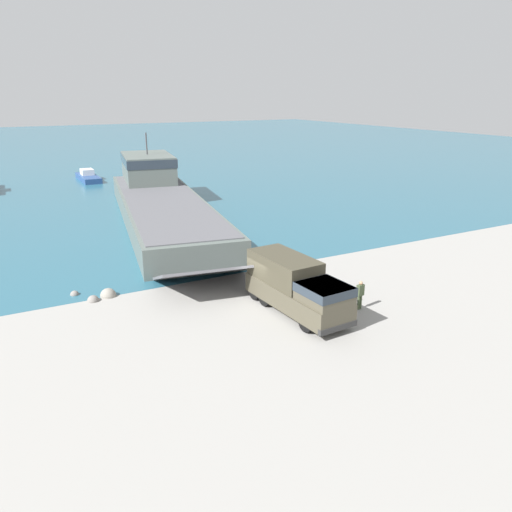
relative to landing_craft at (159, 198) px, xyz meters
name	(u,v)px	position (x,y,z in m)	size (l,w,h in m)	color
ground_plane	(260,299)	(-1.45, -23.85, -1.84)	(240.00, 240.00, 0.00)	gray
water_surface	(54,150)	(-1.45, 70.88, -1.84)	(240.00, 180.00, 0.01)	#285B70
landing_craft	(159,198)	(0.00, 0.00, 0.00)	(12.96, 37.50, 7.64)	#56605B
military_truck	(297,286)	(-0.51, -26.37, -0.29)	(2.86, 7.44, 3.00)	#4C4738
soldier_on_ramp	(360,293)	(2.91, -27.76, -0.85)	(0.47, 0.31, 1.71)	#475638
moored_boat_b	(88,177)	(-2.35, 25.63, -1.33)	(2.35, 7.64, 1.54)	navy
shoreline_rock_a	(93,301)	(-10.38, -19.34, -1.84)	(0.70, 0.70, 0.70)	gray
shoreline_rock_b	(75,295)	(-11.20, -17.81, -1.84)	(0.53, 0.53, 0.53)	gray
shoreline_rock_c	(108,296)	(-9.41, -19.00, -1.84)	(0.99, 0.99, 0.99)	gray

